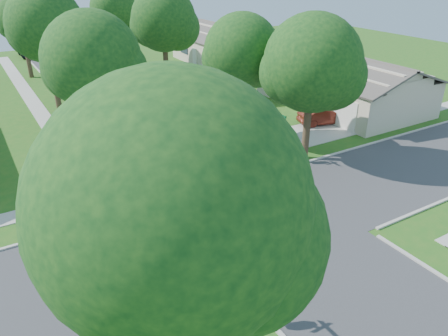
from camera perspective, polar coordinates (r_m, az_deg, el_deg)
ground at (r=21.10m, az=4.74°, el=-6.47°), size 100.00×100.00×0.00m
road_ns at (r=21.10m, az=4.74°, el=-6.46°), size 7.00×100.00×0.02m
sidewalk_ne at (r=45.07m, az=-8.38°, el=11.28°), size 1.20×40.00×0.04m
sidewalk_nw at (r=42.09m, az=-23.93°, el=8.26°), size 1.20×40.00×0.04m
driveway at (r=30.47m, az=9.17°, el=3.97°), size 8.80×3.60×0.05m
stop_sign_sw at (r=14.61m, az=0.52°, el=-13.41°), size 1.05×0.80×2.98m
stop_sign_ne at (r=26.11m, az=7.37°, el=5.01°), size 1.05×0.80×2.98m
tree_e_near at (r=28.49m, az=2.42°, el=14.55°), size 4.97×4.80×8.28m
tree_e_mid at (r=38.84m, az=-7.82°, el=18.35°), size 5.59×5.40×9.21m
tree_e_far at (r=50.97m, az=-14.10°, el=19.34°), size 5.17×5.00×8.72m
tree_w_near at (r=24.61m, az=-16.68°, el=12.81°), size 5.38×5.20×8.97m
tree_w_mid at (r=36.13m, az=-22.17°, el=16.58°), size 5.80×5.60×9.56m
tree_w_far at (r=49.02m, az=-24.96°, el=16.99°), size 4.76×4.60×8.04m
tree_sw_corner at (r=9.44m, az=-6.33°, el=-6.51°), size 6.21×6.00×9.55m
tree_ne_corner at (r=25.76m, az=11.51°, el=12.72°), size 5.80×5.60×8.66m
house_ne_near at (r=38.00m, az=15.14°, el=10.23°), size 8.42×13.60×4.23m
house_ne_far at (r=51.76m, az=0.57°, el=15.15°), size 8.42×13.60×4.23m
car_driveway at (r=33.28m, az=12.91°, el=6.67°), size 4.05×2.22×1.26m
car_curb_east at (r=48.49m, az=-14.05°, el=12.73°), size 2.26×4.57×1.50m
car_curb_west at (r=60.62m, az=-24.23°, el=13.79°), size 2.07×4.89×1.41m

